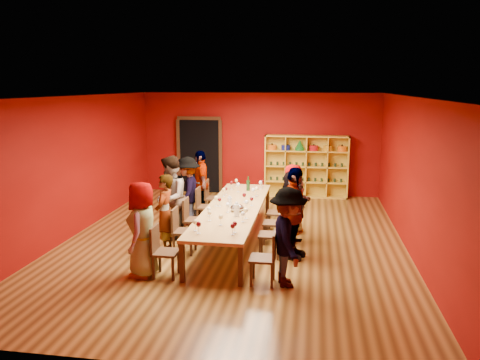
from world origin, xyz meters
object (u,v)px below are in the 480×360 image
Objects in this scene: chair_person_left_2 at (191,217)px; person_right_0 at (288,237)px; chair_person_left_1 at (180,228)px; wine_bottle at (248,185)px; tasting_table at (234,209)px; person_left_3 at (188,191)px; chair_person_left_4 at (211,196)px; person_left_1 at (165,214)px; person_right_2 at (293,208)px; spittoon_bowl at (237,208)px; person_right_1 at (294,213)px; shelving_unit at (306,163)px; chair_person_left_0 at (161,249)px; person_right_3 at (293,199)px; chair_person_right_2 at (277,220)px; chair_person_right_1 at (274,232)px; person_left_0 at (142,229)px; chair_person_right_3 at (280,210)px; person_left_2 at (170,198)px; chair_person_right_0 at (268,255)px; chair_person_left_3 at (203,204)px.

chair_person_left_2 is 0.54× the size of person_right_0.
chair_person_left_1 is 2.58m from wine_bottle.
chair_person_left_1 and chair_person_left_2 have the same top height.
tasting_table is 2.81× the size of person_left_3.
person_left_1 is at bearing -96.47° from chair_person_left_4.
tasting_table is 1.22m from person_right_2.
person_right_0 reaches higher than spittoon_bowl.
chair_person_left_4 is 3.48m from person_right_1.
shelving_unit is at bearing 72.08° from tasting_table.
person_right_3 reaches higher than chair_person_left_0.
person_left_1 reaches higher than chair_person_left_2.
person_right_3 is at bearing -93.57° from shelving_unit.
person_right_1 reaches higher than chair_person_right_2.
chair_person_left_0 is 1.00× the size of chair_person_left_4.
chair_person_right_1 is 0.78m from chair_person_right_2.
person_left_0 is at bearing 133.83° from person_right_1.
tasting_table is at bearing 140.23° from chair_person_right_1.
chair_person_right_1 is (-0.33, 1.24, -0.32)m from person_right_0.
tasting_table is 13.03× the size of wine_bottle.
chair_person_left_1 is at bearing -138.29° from chair_person_right_3.
chair_person_left_1 is at bearing 24.05° from person_left_2.
chair_person_left_1 is at bearing 146.74° from chair_person_right_0.
person_left_1 is 1.91m from chair_person_left_3.
person_left_2 is (-0.44, 1.96, 0.40)m from chair_person_left_0.
tasting_table is 2.93× the size of person_right_3.
chair_person_right_2 is at bearing 86.18° from person_left_2.
wine_bottle reaches higher than spittoon_bowl.
person_right_3 reaches higher than chair_person_left_4.
wine_bottle is (1.00, -0.38, 0.39)m from chair_person_left_4.
tasting_table is 2.52× the size of person_left_2.
wine_bottle is at bearing 104.53° from person_left_3.
chair_person_left_1 is 2.73m from chair_person_left_4.
chair_person_right_2 is at bearing 23.95° from spittoon_bowl.
tasting_table is 1.36m from person_left_2.
person_left_0 is 1.07× the size of person_right_3.
person_left_3 is (-2.66, -3.26, -0.18)m from shelving_unit.
chair_person_right_0 is (1.82, -0.02, 0.00)m from chair_person_left_0.
person_right_0 is 2.82m from person_right_3.
person_right_1 is at bearing 73.77° from chair_person_right_0.
person_right_0 is 1.84× the size of chair_person_right_2.
shelving_unit is 4.35m from chair_person_right_2.
person_left_3 is at bearing -112.28° from chair_person_left_4.
person_left_0 reaches higher than tasting_table.
chair_person_left_1 is at bearing 109.12° from person_right_1.
chair_person_left_3 is 0.54× the size of person_right_0.
chair_person_left_3 is 0.56× the size of person_left_3.
person_left_1 is (0.01, 1.17, -0.05)m from person_left_0.
chair_person_left_1 is 1.00× the size of chair_person_right_1.
chair_person_left_2 is 2.15m from person_right_2.
chair_person_right_2 is at bearing 111.71° from person_left_1.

